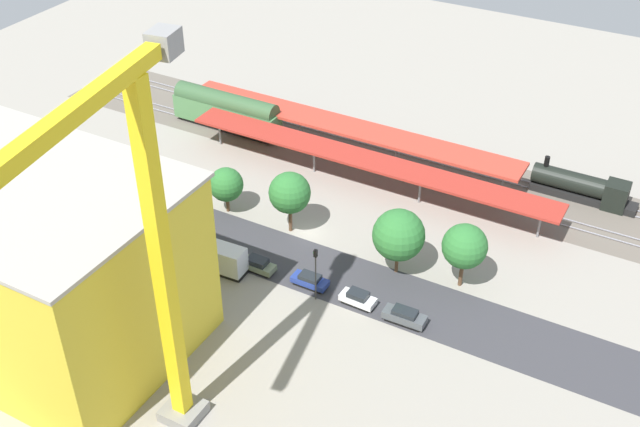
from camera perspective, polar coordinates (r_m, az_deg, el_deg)
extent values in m
plane|color=gray|center=(99.19, -0.89, -1.46)|extent=(172.53, 172.53, 0.00)
cube|color=#665E54|center=(115.01, 4.30, 4.05)|extent=(107.92, 15.10, 0.01)
cube|color=#38383D|center=(95.26, -2.59, -3.26)|extent=(107.88, 9.67, 0.01)
cube|color=#9E9EA8|center=(118.04, 5.12, 4.98)|extent=(107.83, 0.79, 0.12)
cube|color=#9E9EA8|center=(116.89, 4.83, 4.67)|extent=(107.83, 0.79, 0.12)
cube|color=#9E9EA8|center=(112.96, 3.77, 3.56)|extent=(107.83, 0.79, 0.12)
cube|color=#9E9EA8|center=(111.84, 3.45, 3.22)|extent=(107.83, 0.79, 0.12)
cube|color=#A82D23|center=(106.13, 3.35, 3.92)|extent=(53.57, 4.93, 0.35)
cylinder|color=slate|center=(101.16, 15.64, -0.71)|extent=(0.30, 0.30, 4.10)
cylinder|color=slate|center=(104.67, 7.26, 1.75)|extent=(0.30, 0.30, 4.10)
cylinder|color=slate|center=(110.43, -0.43, 3.98)|extent=(0.30, 0.30, 4.10)
cylinder|color=slate|center=(118.11, -7.28, 5.89)|extent=(0.30, 0.30, 4.10)
cube|color=#C63D2D|center=(114.41, 1.98, 6.32)|extent=(52.41, 5.51, 0.45)
cylinder|color=slate|center=(108.42, 13.09, 2.27)|extent=(0.30, 0.30, 3.89)
cylinder|color=slate|center=(112.62, 5.52, 4.40)|extent=(0.30, 0.30, 3.89)
cylinder|color=slate|center=(118.75, -1.43, 6.28)|extent=(0.30, 0.30, 3.89)
cylinder|color=slate|center=(126.56, -7.65, 7.88)|extent=(0.30, 0.30, 3.89)
cube|color=black|center=(110.97, 18.52, 1.19)|extent=(14.03, 2.49, 1.00)
cylinder|color=black|center=(110.18, 17.95, 2.19)|extent=(11.07, 2.74, 2.67)
cube|color=black|center=(109.91, 20.66, 1.20)|extent=(2.98, 2.89, 3.73)
cylinder|color=black|center=(109.71, 16.13, 3.66)|extent=(0.70, 0.70, 1.40)
cube|color=black|center=(123.02, -6.70, 6.25)|extent=(16.24, 2.61, 0.60)
cube|color=#4C7F4C|center=(122.02, -6.76, 7.13)|extent=(18.04, 3.25, 3.66)
cylinder|color=#355935|center=(121.07, -6.83, 8.00)|extent=(17.32, 3.24, 3.13)
cube|color=black|center=(87.00, 6.12, -7.74)|extent=(4.04, 1.77, 0.30)
cube|color=#474C51|center=(86.61, 6.15, -7.46)|extent=(4.80, 1.85, 0.88)
cube|color=#1E2328|center=(86.14, 6.18, -7.12)|extent=(2.70, 1.60, 0.50)
cube|color=black|center=(88.82, 2.75, -6.48)|extent=(3.48, 1.79, 0.30)
cube|color=silver|center=(88.48, 2.76, -6.23)|extent=(4.13, 1.88, 0.75)
cube|color=#1E2328|center=(88.02, 2.78, -5.89)|extent=(2.33, 1.61, 0.63)
cube|color=black|center=(91.16, -0.73, -5.15)|extent=(3.64, 1.69, 0.30)
cube|color=navy|center=(90.83, -0.73, -4.91)|extent=(4.33, 1.76, 0.70)
cube|color=#1E2328|center=(90.45, -0.74, -4.62)|extent=(2.43, 1.55, 0.50)
cube|color=black|center=(93.61, -4.53, -4.03)|extent=(3.66, 1.74, 0.30)
cube|color=gray|center=(93.29, -4.54, -3.79)|extent=(4.36, 1.82, 0.71)
cube|color=#1E2328|center=(92.86, -4.56, -3.45)|extent=(2.45, 1.58, 0.68)
cube|color=black|center=(97.07, -8.06, -2.68)|extent=(3.42, 1.80, 0.30)
cube|color=black|center=(96.76, -8.08, -2.44)|extent=(4.06, 1.88, 0.72)
cube|color=#1E2328|center=(96.38, -8.12, -2.14)|extent=(2.29, 1.63, 0.58)
cube|color=yellow|center=(87.08, -21.82, -2.64)|extent=(38.37, 21.16, 18.63)
cube|color=gray|center=(78.17, -9.87, -13.94)|extent=(3.60, 3.60, 1.20)
cube|color=yellow|center=(66.42, -11.32, -4.16)|extent=(1.40, 1.40, 35.40)
cube|color=yellow|center=(51.91, -17.19, 7.20)|extent=(4.44, 19.55, 1.20)
cube|color=gray|center=(60.44, -11.25, 12.06)|extent=(2.37, 2.70, 2.00)
cube|color=black|center=(94.80, -8.14, -3.67)|extent=(10.06, 2.65, 0.50)
cube|color=silver|center=(93.21, -7.67, -3.01)|extent=(7.91, 2.80, 3.04)
cube|color=#334C8C|center=(95.84, -10.17, -2.35)|extent=(2.27, 2.56, 2.29)
cylinder|color=brown|center=(91.56, 10.21, -4.20)|extent=(0.46, 0.46, 3.78)
sphere|color=#2D7233|center=(89.30, 10.45, -2.35)|extent=(5.20, 5.20, 5.20)
cylinder|color=brown|center=(103.27, -6.71, 0.78)|extent=(0.44, 0.44, 2.55)
sphere|color=#2D7233|center=(101.72, -6.82, 2.10)|extent=(4.47, 4.47, 4.47)
cylinder|color=brown|center=(92.66, 5.59, -3.42)|extent=(0.41, 0.41, 3.20)
sphere|color=#2D7233|center=(90.40, 5.72, -1.56)|extent=(6.13, 6.13, 6.13)
cylinder|color=brown|center=(98.69, -2.16, -0.32)|extent=(0.46, 0.46, 3.87)
sphere|color=#2D7233|center=(96.56, -2.21, 1.51)|extent=(5.25, 5.25, 5.25)
cylinder|color=#333333|center=(87.45, -0.32, -4.72)|extent=(0.16, 0.16, 6.09)
cube|color=black|center=(85.26, -0.32, -2.91)|extent=(0.36, 0.36, 0.90)
sphere|color=green|center=(85.34, -0.45, -2.86)|extent=(0.20, 0.20, 0.20)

